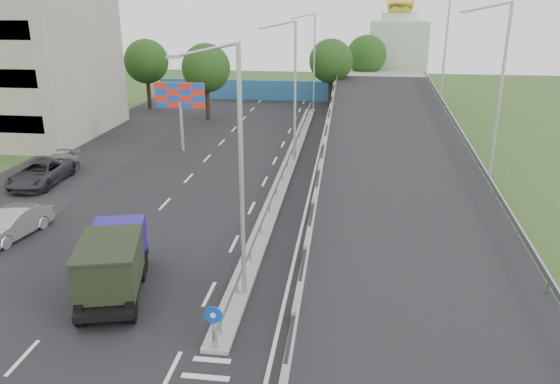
% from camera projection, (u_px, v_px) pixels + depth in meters
% --- Properties ---
extents(road_surface, '(26.00, 90.00, 0.04)m').
position_uv_depth(road_surface, '(236.00, 185.00, 36.09)').
color(road_surface, black).
rests_on(road_surface, ground).
extents(parking_strip, '(8.00, 90.00, 0.05)m').
position_uv_depth(parking_strip, '(51.00, 178.00, 37.66)').
color(parking_strip, black).
rests_on(parking_strip, ground).
extents(median, '(1.00, 44.00, 0.20)m').
position_uv_depth(median, '(287.00, 168.00, 39.43)').
color(median, gray).
rests_on(median, ground).
extents(overpass_ramp, '(10.00, 50.00, 3.50)m').
position_uv_depth(overpass_ramp, '(394.00, 150.00, 37.97)').
color(overpass_ramp, gray).
rests_on(overpass_ramp, ground).
extents(median_guardrail, '(0.09, 44.00, 0.71)m').
position_uv_depth(median_guardrail, '(287.00, 160.00, 39.21)').
color(median_guardrail, gray).
rests_on(median_guardrail, median).
extents(sign_bollard, '(0.64, 0.23, 1.67)m').
position_uv_depth(sign_bollard, '(214.00, 327.00, 18.72)').
color(sign_bollard, black).
rests_on(sign_bollard, median).
extents(lamp_post_near, '(2.74, 0.18, 10.08)m').
position_uv_depth(lamp_post_near, '(236.00, 163.00, 20.68)').
color(lamp_post_near, '#B2B5B7').
rests_on(lamp_post_near, median).
extents(lamp_post_mid, '(2.74, 0.18, 10.08)m').
position_uv_depth(lamp_post_mid, '(293.00, 85.00, 39.37)').
color(lamp_post_mid, '#B2B5B7').
rests_on(lamp_post_mid, median).
extents(lamp_post_far, '(2.74, 0.18, 10.08)m').
position_uv_depth(lamp_post_far, '(313.00, 57.00, 58.06)').
color(lamp_post_far, '#B2B5B7').
rests_on(lamp_post_far, median).
extents(blue_wall, '(30.00, 0.50, 2.40)m').
position_uv_depth(blue_wall, '(281.00, 91.00, 65.71)').
color(blue_wall, teal).
rests_on(blue_wall, ground).
extents(church, '(7.00, 7.00, 13.80)m').
position_uv_depth(church, '(397.00, 51.00, 70.11)').
color(church, '#B2CCAD').
rests_on(church, ground).
extents(billboard, '(4.00, 0.24, 5.50)m').
position_uv_depth(billboard, '(180.00, 99.00, 42.89)').
color(billboard, '#B2B5B7').
rests_on(billboard, ground).
extents(tree_left_mid, '(4.80, 4.80, 7.60)m').
position_uv_depth(tree_left_mid, '(206.00, 68.00, 53.89)').
color(tree_left_mid, black).
rests_on(tree_left_mid, ground).
extents(tree_median_far, '(4.80, 4.80, 7.60)m').
position_uv_depth(tree_median_far, '(331.00, 61.00, 59.91)').
color(tree_median_far, black).
rests_on(tree_median_far, ground).
extents(tree_left_far, '(4.80, 4.80, 7.60)m').
position_uv_depth(tree_left_far, '(146.00, 62.00, 59.53)').
color(tree_left_far, black).
rests_on(tree_left_far, ground).
extents(tree_ramp_far, '(4.80, 4.80, 7.60)m').
position_uv_depth(tree_ramp_far, '(366.00, 55.00, 65.97)').
color(tree_ramp_far, black).
rests_on(tree_ramp_far, ground).
extents(dump_truck, '(3.61, 6.32, 2.63)m').
position_uv_depth(dump_truck, '(113.00, 261.00, 22.48)').
color(dump_truck, black).
rests_on(dump_truck, ground).
extents(parked_car_b, '(2.30, 4.72, 1.49)m').
position_uv_depth(parked_car_b, '(12.00, 224.00, 28.02)').
color(parked_car_b, gray).
rests_on(parked_car_b, ground).
extents(parked_car_c, '(2.76, 5.69, 1.56)m').
position_uv_depth(parked_car_c, '(41.00, 173.00, 36.09)').
color(parked_car_c, '#2B2B2F').
rests_on(parked_car_c, ground).
extents(parked_car_d, '(2.28, 4.93, 1.39)m').
position_uv_depth(parked_car_d, '(55.00, 167.00, 37.62)').
color(parked_car_d, gray).
rests_on(parked_car_d, ground).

